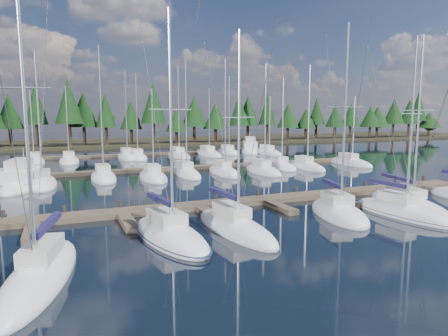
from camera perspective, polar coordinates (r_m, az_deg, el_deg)
name	(u,v)px	position (r m, az deg, el deg)	size (l,w,h in m)	color
ground	(214,180)	(45.67, -1.46, -1.79)	(260.00, 260.00, 0.00)	black
far_shore	(129,142)	(103.59, -13.37, 3.60)	(220.00, 30.00, 0.60)	#2A2717
main_dock	(267,201)	(34.32, 6.09, -4.73)	(44.00, 6.13, 0.90)	brown
back_docks	(170,160)	(64.14, -7.69, 1.13)	(50.00, 21.80, 0.40)	brown
front_sailboat_0	(40,275)	(20.75, -24.79, -13.68)	(4.69, 9.94, 15.84)	white
front_sailboat_1	(170,235)	(24.91, -7.77, -9.46)	(4.51, 9.31, 14.29)	white
front_sailboat_2	(234,227)	(26.28, 1.51, -8.44)	(3.45, 9.43, 13.44)	white
front_sailboat_3	(338,212)	(31.19, 16.04, -6.11)	(4.79, 8.17, 14.68)	white
front_sailboat_4	(401,212)	(33.01, 23.94, -5.73)	(3.32, 9.02, 13.83)	white
front_sailboat_5	(408,205)	(35.54, 24.85, -4.86)	(4.90, 10.49, 14.28)	white
back_sailboat_rows	(181,163)	(59.56, -6.23, 0.70)	(48.84, 32.78, 16.55)	white
motor_yacht_left	(22,183)	(46.19, -26.88, -1.86)	(5.33, 10.39, 4.97)	white
motor_yacht_right	(250,150)	(78.27, 3.73, 2.65)	(6.89, 10.59, 5.05)	white
tree_line	(135,113)	(93.59, -12.60, 7.63)	(185.69, 11.44, 14.07)	black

